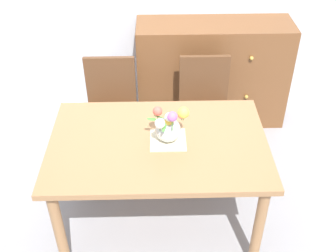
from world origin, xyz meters
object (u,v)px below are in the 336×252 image
at_px(chair_left, 111,103).
at_px(flower_vase, 169,126).
at_px(dresser, 212,73).
at_px(dining_table, 158,153).
at_px(chair_right, 204,102).

distance_m(chair_left, flower_vase, 1.01).
bearing_deg(flower_vase, dresser, 71.29).
height_order(dining_table, dresser, dresser).
bearing_deg(chair_left, flower_vase, 119.79).
xyz_separation_m(dresser, flower_vase, (-0.45, -1.33, 0.38)).
height_order(chair_left, flower_vase, flower_vase).
bearing_deg(chair_left, chair_right, -180.00).
bearing_deg(flower_vase, chair_left, 119.79).
relative_size(dining_table, dresser, 1.03).
bearing_deg(chair_right, dresser, -103.54).
bearing_deg(dresser, flower_vase, -108.71).
xyz_separation_m(chair_right, dresser, (0.12, 0.52, -0.02)).
relative_size(dresser, flower_vase, 5.01).
height_order(dining_table, chair_left, chair_left).
bearing_deg(dresser, chair_left, -150.59).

